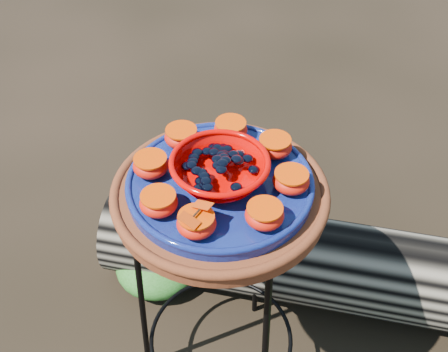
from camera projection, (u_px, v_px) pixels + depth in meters
The scene contains 17 objects.
plant_stand at pixel (221, 296), 1.46m from camera, with size 0.44×0.44×0.70m, color black, non-canonical shape.
terracotta_saucer at pixel (220, 196), 1.21m from camera, with size 0.46×0.46×0.04m, color #4D2312.
cobalt_plate at pixel (220, 185), 1.19m from camera, with size 0.39×0.39×0.03m, color #0B073D.
red_bowl at pixel (220, 171), 1.16m from camera, with size 0.20×0.20×0.05m, color #D40200, non-canonical shape.
glass_gems at pixel (220, 156), 1.13m from camera, with size 0.15×0.15×0.03m, color black, non-canonical shape.
orange_half_0 at pixel (196, 223), 1.06m from camera, with size 0.08×0.08×0.04m, color red.
orange_half_1 at pixel (264, 215), 1.08m from camera, with size 0.08×0.08×0.04m, color red.
orange_half_2 at pixel (291, 181), 1.15m from camera, with size 0.08×0.08×0.04m, color red.
orange_half_3 at pixel (275, 146), 1.23m from camera, with size 0.08×0.08×0.04m, color red.
orange_half_4 at pixel (231, 130), 1.27m from camera, with size 0.08×0.08×0.04m, color red.
orange_half_5 at pixel (182, 137), 1.25m from camera, with size 0.08×0.08×0.04m, color red.
orange_half_6 at pixel (151, 166), 1.18m from camera, with size 0.08×0.08×0.04m, color red.
orange_half_7 at pixel (159, 203), 1.10m from camera, with size 0.08×0.08×0.04m, color red.
butterfly at pixel (196, 213), 1.04m from camera, with size 0.08×0.05×0.01m, color #C93506, non-canonical shape.
driftwood_log at pixel (339, 266), 1.79m from camera, with size 1.53×0.40×0.29m, color black, non-canonical shape.
foliage_left at pixel (158, 263), 1.89m from camera, with size 0.28×0.28×0.14m, color #1D5514.
foliage_back at pixel (276, 230), 2.00m from camera, with size 0.29×0.29×0.15m, color #1D5514.
Camera 1 is at (0.43, -0.74, 1.57)m, focal length 45.00 mm.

